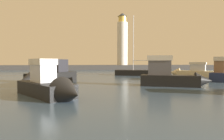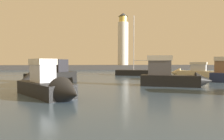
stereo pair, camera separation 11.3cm
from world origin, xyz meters
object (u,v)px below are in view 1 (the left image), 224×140
motorboat_5 (51,86)px  motorboat_4 (174,77)px  lighthouse (122,41)px  sailboat_moored (138,73)px  motorboat_2 (48,77)px  motorboat_3 (190,72)px  motorboat_0 (222,73)px

motorboat_5 → motorboat_4: bearing=22.4°
lighthouse → motorboat_4: size_ratio=2.41×
motorboat_5 → sailboat_moored: size_ratio=0.61×
motorboat_2 → motorboat_5: size_ratio=1.23×
motorboat_2 → sailboat_moored: (13.39, 12.40, -0.32)m
lighthouse → motorboat_5: 50.57m
motorboat_3 → sailboat_moored: 8.99m
motorboat_3 → motorboat_5: size_ratio=0.98×
motorboat_2 → motorboat_5: (1.74, -7.52, -0.11)m
motorboat_3 → motorboat_4: size_ratio=0.93×
motorboat_3 → sailboat_moored: (-8.46, 3.05, -0.22)m
motorboat_0 → motorboat_3: size_ratio=0.93×
lighthouse → motorboat_5: (-14.08, -47.76, -8.85)m
motorboat_2 → motorboat_4: (12.99, -2.88, 0.10)m
lighthouse → sailboat_moored: size_ratio=1.56×
motorboat_2 → sailboat_moored: 18.26m
motorboat_0 → motorboat_4: 10.47m
motorboat_3 → sailboat_moored: sailboat_moored is taller
lighthouse → motorboat_5: bearing=-106.4°
lighthouse → motorboat_2: 44.12m
motorboat_5 → sailboat_moored: (11.66, 19.92, -0.21)m
motorboat_3 → motorboat_4: (-8.86, -12.23, 0.20)m
sailboat_moored → motorboat_3: bearing=-19.8°
lighthouse → motorboat_0: (6.43, -38.23, -8.68)m
lighthouse → motorboat_3: size_ratio=2.60×
lighthouse → motorboat_4: lighthouse is taller
motorboat_4 → motorboat_5: (-11.25, -4.64, -0.21)m
lighthouse → motorboat_3: (6.03, -30.89, -8.84)m
lighthouse → motorboat_3: 32.69m
lighthouse → motorboat_2: bearing=-111.5°
motorboat_0 → motorboat_2: 22.34m
motorboat_0 → sailboat_moored: size_ratio=0.56×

